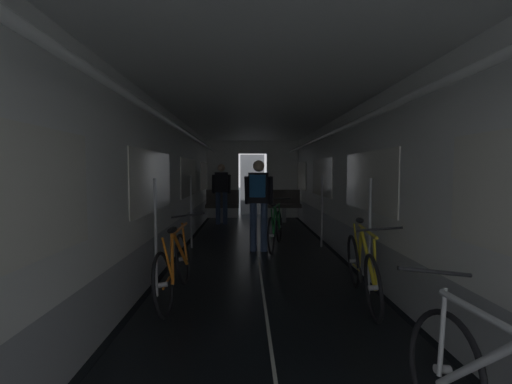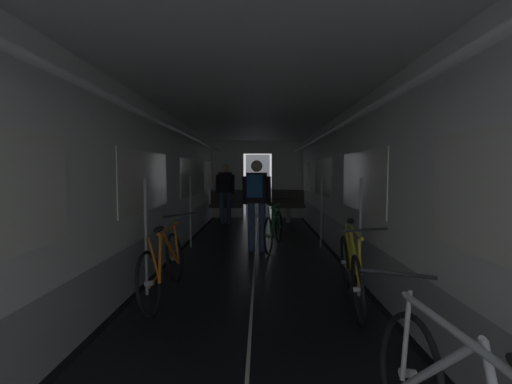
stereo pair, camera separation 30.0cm
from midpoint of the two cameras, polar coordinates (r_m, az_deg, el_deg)
The scene contains 8 objects.
train_car_shell at distance 5.54m, azimuth 1.33°, elevation 5.68°, with size 3.14×12.34×2.57m.
bench_seat_far_left at distance 10.08m, azimuth -4.07°, elevation -1.78°, with size 0.98×0.51×0.95m.
bench_seat_far_right at distance 10.09m, azimuth 6.17°, elevation -1.79°, with size 0.98×0.51×0.95m.
bicycle_yellow at distance 4.13m, azimuth 17.54°, elevation -12.15°, with size 0.44×1.69×0.95m.
bicycle_orange at distance 4.22m, azimuth -13.06°, elevation -11.78°, with size 0.44×1.69×0.96m.
person_cyclist_aisle at distance 6.31m, azimuth 1.44°, elevation -0.80°, with size 0.55×0.42×1.69m.
bicycle_green_in_aisle at distance 6.66m, azimuth 4.30°, elevation -6.06°, with size 0.58×1.66×0.94m.
person_standing_near_bench at distance 9.68m, azimuth -4.25°, elevation 0.42°, with size 0.53×0.23×1.69m.
Camera 2 is at (0.10, -1.93, 1.48)m, focal length 24.12 mm.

